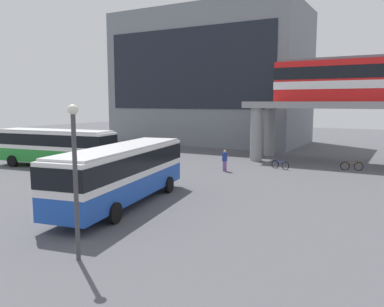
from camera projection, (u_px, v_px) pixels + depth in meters
name	position (u px, v px, depth m)	size (l,w,h in m)	color
ground_plane	(190.00, 170.00, 32.17)	(120.00, 120.00, 0.00)	#515156
station_building	(211.00, 79.00, 54.28)	(25.26, 13.57, 17.52)	slate
bus_main	(122.00, 169.00, 21.20)	(4.47, 11.32, 3.22)	#1E4CB2
bus_secondary	(54.00, 144.00, 33.58)	(11.27, 3.91, 3.22)	#268C33
bicycle_blue	(280.00, 165.00, 32.83)	(1.69, 0.70, 1.04)	black
bicycle_brown	(352.00, 166.00, 32.20)	(1.73, 0.58, 1.04)	black
pedestrian_by_bike_rack	(225.00, 161.00, 31.76)	(0.32, 0.42, 1.73)	#724C8C
lamp_post	(75.00, 168.00, 13.57)	(0.36, 0.36, 5.51)	#3F3F44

